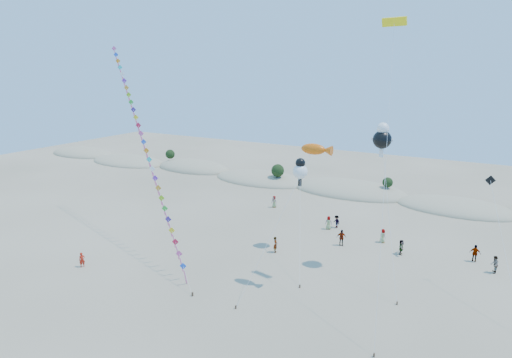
% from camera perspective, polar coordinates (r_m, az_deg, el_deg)
% --- Properties ---
extents(ground, '(160.00, 160.00, 0.00)m').
position_cam_1_polar(ground, '(34.04, -12.62, -20.36)').
color(ground, '#82745A').
rests_on(ground, ground).
extents(dune_ridge, '(145.30, 11.49, 5.57)m').
position_cam_1_polar(dune_ridge, '(70.64, 13.06, -1.67)').
color(dune_ridge, gray).
rests_on(dune_ridge, ground).
extents(kite_train, '(24.29, 15.72, 22.57)m').
position_cam_1_polar(kite_train, '(49.30, -14.86, 5.13)').
color(kite_train, '#3F2D1E').
rests_on(kite_train, ground).
extents(fish_kite, '(5.32, 7.52, 13.12)m').
position_cam_1_polar(fish_kite, '(36.72, 8.05, 3.88)').
color(fish_kite, '#3F2D1E').
rests_on(fish_kite, ground).
extents(cartoon_kite_low, '(4.75, 9.39, 10.10)m').
position_cam_1_polar(cartoon_kite_low, '(45.90, 5.91, 1.21)').
color(cartoon_kite_low, '#3F2D1E').
rests_on(cartoon_kite_low, ground).
extents(cartoon_kite_high, '(4.72, 7.35, 14.46)m').
position_cam_1_polar(cartoon_kite_high, '(41.79, 16.50, 5.33)').
color(cartoon_kite_high, '#3F2D1E').
rests_on(cartoon_kite_high, ground).
extents(parafoil_kite, '(4.00, 12.32, 23.40)m').
position_cam_1_polar(parafoil_kite, '(38.70, 17.91, 18.44)').
color(parafoil_kite, '#3F2D1E').
rests_on(parafoil_kite, ground).
extents(dark_kite, '(3.93, 8.49, 10.21)m').
position_cam_1_polar(dark_kite, '(41.25, 29.66, -5.01)').
color(dark_kite, '#3F2D1E').
rests_on(dark_kite, ground).
extents(flyer_foreground, '(0.59, 0.67, 1.53)m').
position_cam_1_polar(flyer_foreground, '(46.79, -22.18, -9.95)').
color(flyer_foreground, '#AF1C0E').
rests_on(flyer_foreground, ground).
extents(beachgoers, '(28.68, 14.53, 1.86)m').
position_cam_1_polar(beachgoers, '(50.81, 14.94, -7.29)').
color(beachgoers, slate).
rests_on(beachgoers, ground).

